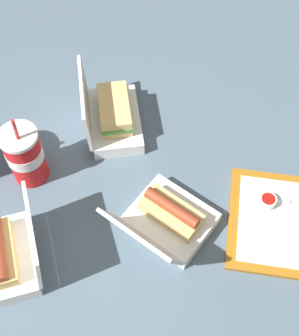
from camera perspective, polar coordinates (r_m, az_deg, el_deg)
name	(u,v)px	position (r m, az deg, el deg)	size (l,w,h in m)	color
ground_plane	(166,185)	(1.14, 2.03, -2.09)	(3.20, 3.20, 0.00)	#4C6070
ketchup_cup	(267,201)	(1.12, 14.19, -3.92)	(0.04, 0.04, 0.02)	white
napkin_stack	(296,244)	(1.10, 17.40, -8.84)	(0.10, 0.10, 0.00)	white
plastic_fork	(268,192)	(1.15, 14.29, -2.81)	(0.11, 0.01, 0.01)	white
clamshell_hotdog_center	(8,255)	(1.06, -16.89, -10.08)	(0.22, 0.24, 0.16)	white
clamshell_sandwich_back	(112,116)	(1.21, -4.62, 6.39)	(0.20, 0.24, 0.17)	white
clamshell_hotdog_front	(168,220)	(1.05, 2.22, -6.33)	(0.25, 0.27, 0.18)	white
soda_cup_center	(25,155)	(1.12, -14.94, 1.54)	(0.09, 0.09, 0.22)	red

